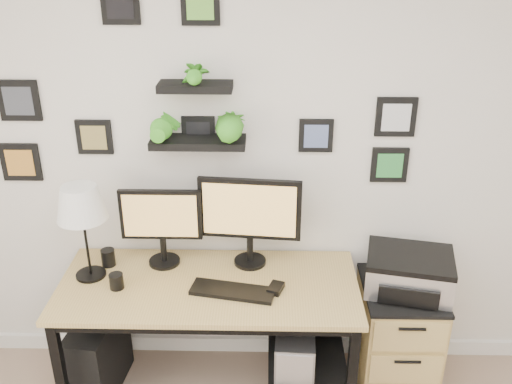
{
  "coord_description": "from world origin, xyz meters",
  "views": [
    {
      "loc": [
        0.07,
        -0.91,
        2.48
      ],
      "look_at": [
        0.01,
        1.83,
        1.2
      ],
      "focal_mm": 40.0,
      "sensor_mm": 36.0,
      "label": 1
    }
  ],
  "objects_px": {
    "printer": "(409,272)",
    "file_cabinet": "(396,337)",
    "mug": "(116,281)",
    "pc_tower_grey": "(294,358)",
    "table_lamp": "(81,205)",
    "pc_tower_black": "(99,355)",
    "desk": "(216,299)",
    "monitor_right": "(250,215)",
    "monitor_left": "(161,222)"
  },
  "relations": [
    {
      "from": "pc_tower_black",
      "to": "table_lamp",
      "type": "bearing_deg",
      "value": 90.53
    },
    {
      "from": "mug",
      "to": "pc_tower_grey",
      "type": "distance_m",
      "value": 1.1
    },
    {
      "from": "table_lamp",
      "to": "file_cabinet",
      "type": "xyz_separation_m",
      "value": [
        1.71,
        0.03,
        -0.84
      ]
    },
    {
      "from": "mug",
      "to": "pc_tower_black",
      "type": "bearing_deg",
      "value": 158.64
    },
    {
      "from": "desk",
      "to": "pc_tower_grey",
      "type": "distance_m",
      "value": 0.59
    },
    {
      "from": "table_lamp",
      "to": "file_cabinet",
      "type": "height_order",
      "value": "table_lamp"
    },
    {
      "from": "file_cabinet",
      "to": "mug",
      "type": "bearing_deg",
      "value": -174.64
    },
    {
      "from": "monitor_left",
      "to": "pc_tower_grey",
      "type": "distance_m",
      "value": 1.09
    },
    {
      "from": "pc_tower_black",
      "to": "printer",
      "type": "distance_m",
      "value": 1.82
    },
    {
      "from": "desk",
      "to": "table_lamp",
      "type": "height_order",
      "value": "table_lamp"
    },
    {
      "from": "monitor_right",
      "to": "pc_tower_grey",
      "type": "xyz_separation_m",
      "value": [
        0.26,
        -0.19,
        -0.82
      ]
    },
    {
      "from": "monitor_left",
      "to": "table_lamp",
      "type": "distance_m",
      "value": 0.43
    },
    {
      "from": "desk",
      "to": "printer",
      "type": "bearing_deg",
      "value": 3.41
    },
    {
      "from": "monitor_left",
      "to": "pc_tower_black",
      "type": "xyz_separation_m",
      "value": [
        -0.38,
        -0.18,
        -0.78
      ]
    },
    {
      "from": "table_lamp",
      "to": "mug",
      "type": "relative_size",
      "value": 6.38
    },
    {
      "from": "monitor_right",
      "to": "file_cabinet",
      "type": "bearing_deg",
      "value": -7.57
    },
    {
      "from": "desk",
      "to": "monitor_left",
      "type": "distance_m",
      "value": 0.52
    },
    {
      "from": "mug",
      "to": "printer",
      "type": "xyz_separation_m",
      "value": [
        1.56,
        0.15,
        -0.02
      ]
    },
    {
      "from": "table_lamp",
      "to": "pc_tower_grey",
      "type": "bearing_deg",
      "value": -2.61
    },
    {
      "from": "monitor_right",
      "to": "pc_tower_grey",
      "type": "height_order",
      "value": "monitor_right"
    },
    {
      "from": "pc_tower_black",
      "to": "file_cabinet",
      "type": "bearing_deg",
      "value": 9.18
    },
    {
      "from": "mug",
      "to": "table_lamp",
      "type": "bearing_deg",
      "value": 146.32
    },
    {
      "from": "monitor_left",
      "to": "table_lamp",
      "type": "relative_size",
      "value": 0.85
    },
    {
      "from": "desk",
      "to": "file_cabinet",
      "type": "bearing_deg",
      "value": 3.24
    },
    {
      "from": "pc_tower_black",
      "to": "pc_tower_grey",
      "type": "height_order",
      "value": "pc_tower_grey"
    },
    {
      "from": "monitor_right",
      "to": "mug",
      "type": "height_order",
      "value": "monitor_right"
    },
    {
      "from": "table_lamp",
      "to": "pc_tower_grey",
      "type": "height_order",
      "value": "table_lamp"
    },
    {
      "from": "monitor_right",
      "to": "printer",
      "type": "bearing_deg",
      "value": -7.09
    },
    {
      "from": "monitor_left",
      "to": "monitor_right",
      "type": "xyz_separation_m",
      "value": [
        0.48,
        0.01,
        0.04
      ]
    },
    {
      "from": "mug",
      "to": "file_cabinet",
      "type": "bearing_deg",
      "value": 5.36
    },
    {
      "from": "monitor_left",
      "to": "pc_tower_grey",
      "type": "bearing_deg",
      "value": -13.97
    },
    {
      "from": "desk",
      "to": "printer",
      "type": "relative_size",
      "value": 3.1
    },
    {
      "from": "printer",
      "to": "monitor_left",
      "type": "bearing_deg",
      "value": 175.84
    },
    {
      "from": "monitor_right",
      "to": "file_cabinet",
      "type": "xyz_separation_m",
      "value": [
        0.85,
        -0.11,
        -0.72
      ]
    },
    {
      "from": "printer",
      "to": "file_cabinet",
      "type": "bearing_deg",
      "value": -168.63
    },
    {
      "from": "mug",
      "to": "printer",
      "type": "relative_size",
      "value": 0.16
    },
    {
      "from": "mug",
      "to": "pc_tower_black",
      "type": "height_order",
      "value": "mug"
    },
    {
      "from": "monitor_left",
      "to": "monitor_right",
      "type": "relative_size",
      "value": 0.81
    },
    {
      "from": "table_lamp",
      "to": "printer",
      "type": "height_order",
      "value": "table_lamp"
    },
    {
      "from": "monitor_right",
      "to": "file_cabinet",
      "type": "relative_size",
      "value": 0.84
    },
    {
      "from": "table_lamp",
      "to": "monitor_left",
      "type": "bearing_deg",
      "value": 19.38
    },
    {
      "from": "pc_tower_grey",
      "to": "table_lamp",
      "type": "bearing_deg",
      "value": 177.39
    },
    {
      "from": "mug",
      "to": "pc_tower_black",
      "type": "distance_m",
      "value": 0.58
    },
    {
      "from": "desk",
      "to": "monitor_right",
      "type": "distance_m",
      "value": 0.5
    },
    {
      "from": "monitor_right",
      "to": "mug",
      "type": "bearing_deg",
      "value": -159.63
    },
    {
      "from": "mug",
      "to": "file_cabinet",
      "type": "distance_m",
      "value": 1.61
    },
    {
      "from": "monitor_left",
      "to": "file_cabinet",
      "type": "height_order",
      "value": "monitor_left"
    },
    {
      "from": "mug",
      "to": "file_cabinet",
      "type": "xyz_separation_m",
      "value": [
        1.54,
        0.14,
        -0.46
      ]
    },
    {
      "from": "monitor_left",
      "to": "file_cabinet",
      "type": "xyz_separation_m",
      "value": [
        1.33,
        -0.1,
        -0.68
      ]
    },
    {
      "from": "monitor_left",
      "to": "mug",
      "type": "distance_m",
      "value": 0.39
    }
  ]
}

